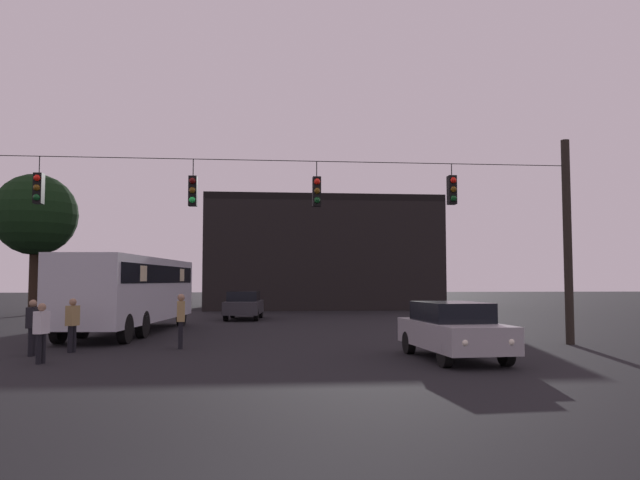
% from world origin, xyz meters
% --- Properties ---
extents(ground_plane, '(168.00, 168.00, 0.00)m').
position_xyz_m(ground_plane, '(0.00, 24.50, 0.00)').
color(ground_plane, black).
rests_on(ground_plane, ground).
extents(overhead_signal_span, '(21.04, 0.44, 6.84)m').
position_xyz_m(overhead_signal_span, '(-0.02, 14.12, 3.87)').
color(overhead_signal_span, black).
rests_on(overhead_signal_span, ground).
extents(city_bus, '(3.57, 11.19, 3.00)m').
position_xyz_m(city_bus, '(-5.02, 19.95, 1.87)').
color(city_bus, '#B7BCC6').
rests_on(city_bus, ground).
extents(car_near_right, '(2.11, 4.44, 1.52)m').
position_xyz_m(car_near_right, '(5.33, 10.72, 0.80)').
color(car_near_right, '#99999E').
rests_on(car_near_right, ground).
extents(car_far_left, '(2.13, 4.44, 1.52)m').
position_xyz_m(car_far_left, '(-0.75, 28.32, 0.80)').
color(car_far_left, '#2D2D33').
rests_on(car_far_left, ground).
extents(pedestrian_crossing_left, '(0.28, 0.39, 1.69)m').
position_xyz_m(pedestrian_crossing_left, '(-2.28, 14.00, 0.96)').
color(pedestrian_crossing_left, black).
rests_on(pedestrian_crossing_left, ground).
extents(pedestrian_crossing_center, '(0.36, 0.42, 1.58)m').
position_xyz_m(pedestrian_crossing_center, '(-5.33, 13.31, 0.89)').
color(pedestrian_crossing_center, black).
rests_on(pedestrian_crossing_center, ground).
extents(pedestrian_crossing_right, '(0.34, 0.42, 1.53)m').
position_xyz_m(pedestrian_crossing_right, '(-5.36, 10.85, 0.85)').
color(pedestrian_crossing_right, black).
rests_on(pedestrian_crossing_right, ground).
extents(pedestrian_near_bus, '(0.27, 0.38, 1.57)m').
position_xyz_m(pedestrian_near_bus, '(-6.17, 12.51, 0.88)').
color(pedestrian_near_bus, black).
rests_on(pedestrian_near_bus, ground).
extents(corner_building, '(17.19, 10.85, 8.29)m').
position_xyz_m(corner_building, '(4.73, 42.70, 4.14)').
color(corner_building, black).
rests_on(corner_building, ground).
extents(tree_left_silhouette, '(5.03, 5.03, 8.71)m').
position_xyz_m(tree_left_silhouette, '(-13.79, 33.84, 6.15)').
color(tree_left_silhouette, black).
rests_on(tree_left_silhouette, ground).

